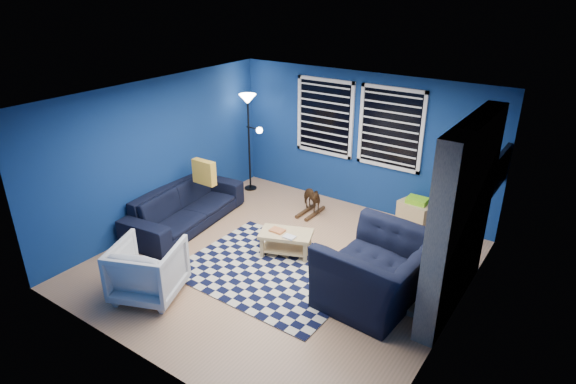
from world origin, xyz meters
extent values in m
plane|color=tan|center=(0.00, 0.00, 0.00)|extent=(5.00, 5.00, 0.00)
plane|color=white|center=(0.00, 0.00, 2.50)|extent=(5.00, 5.00, 0.00)
plane|color=navy|center=(0.00, 2.50, 1.25)|extent=(5.00, 0.00, 5.00)
plane|color=navy|center=(-2.50, 0.00, 1.25)|extent=(0.00, 5.00, 5.00)
plane|color=navy|center=(2.50, 0.00, 1.25)|extent=(0.00, 5.00, 5.00)
cube|color=gray|center=(2.37, 0.50, 1.25)|extent=(0.26, 2.00, 2.50)
cube|color=black|center=(2.23, 0.50, 0.35)|extent=(0.04, 0.70, 0.60)
cube|color=gray|center=(2.10, 0.50, 0.04)|extent=(0.50, 1.20, 0.08)
cube|color=black|center=(-0.75, 2.48, 1.60)|extent=(1.05, 0.02, 1.30)
cube|color=white|center=(-0.75, 2.47, 2.28)|extent=(1.17, 0.05, 0.06)
cube|color=white|center=(-0.75, 2.47, 0.92)|extent=(1.17, 0.05, 0.06)
cube|color=black|center=(0.55, 2.48, 1.60)|extent=(1.05, 0.02, 1.30)
cube|color=white|center=(0.55, 2.47, 2.28)|extent=(1.17, 0.05, 0.06)
cube|color=white|center=(0.55, 2.47, 0.92)|extent=(1.17, 0.05, 0.06)
cube|color=black|center=(2.45, 2.00, 1.40)|extent=(0.06, 1.00, 0.58)
cube|color=black|center=(2.42, 2.00, 1.40)|extent=(0.01, 0.92, 0.50)
cube|color=black|center=(-0.01, -0.23, 0.01)|extent=(2.54, 2.05, 0.02)
imported|color=black|center=(-2.10, 0.11, 0.34)|extent=(2.42, 1.18, 0.68)
imported|color=black|center=(1.56, -0.03, 0.47)|extent=(1.52, 1.35, 0.93)
imported|color=gray|center=(-1.02, -1.63, 0.39)|extent=(1.10, 1.12, 0.79)
imported|color=#422815|center=(-0.53, 1.67, 0.31)|extent=(0.48, 0.64, 0.49)
cube|color=#D6B578|center=(-0.10, 0.27, 0.35)|extent=(0.91, 0.72, 0.05)
cube|color=#D6B578|center=(-0.10, 0.27, 0.11)|extent=(0.82, 0.63, 0.03)
cube|color=#C56C38|center=(-0.23, 0.22, 0.40)|extent=(0.26, 0.23, 0.03)
cube|color=silver|center=(0.04, 0.16, 0.39)|extent=(0.22, 0.19, 0.03)
cube|color=#D6B578|center=(-0.43, 0.09, 0.17)|extent=(0.07, 0.07, 0.32)
cube|color=#D6B578|center=(0.24, 0.09, 0.17)|extent=(0.07, 0.07, 0.32)
cube|color=#D6B578|center=(-0.43, 0.44, 0.17)|extent=(0.07, 0.07, 0.32)
cube|color=#D6B578|center=(0.24, 0.44, 0.17)|extent=(0.07, 0.07, 0.32)
cube|color=#D6B578|center=(1.23, 2.25, 0.23)|extent=(0.63, 0.50, 0.46)
cube|color=black|center=(1.23, 2.25, 0.23)|extent=(0.55, 0.45, 0.37)
cube|color=#81E01A|center=(1.23, 2.25, 0.51)|extent=(0.40, 0.34, 0.09)
cylinder|color=black|center=(-2.15, 1.95, 0.02)|extent=(0.24, 0.24, 0.03)
cylinder|color=black|center=(-2.15, 1.95, 0.91)|extent=(0.04, 0.04, 1.81)
cone|color=white|center=(-2.15, 1.95, 1.85)|extent=(0.33, 0.33, 0.18)
sphere|color=white|center=(-1.85, 1.90, 1.30)|extent=(0.12, 0.12, 0.12)
cube|color=gold|center=(-1.95, 0.47, 0.89)|extent=(0.45, 0.14, 0.42)
camera|label=1|loc=(3.59, -5.05, 3.94)|focal=30.00mm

